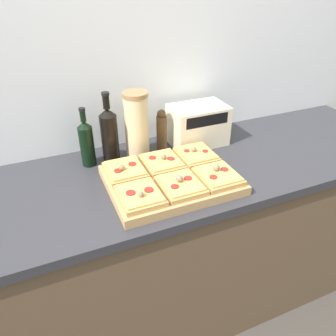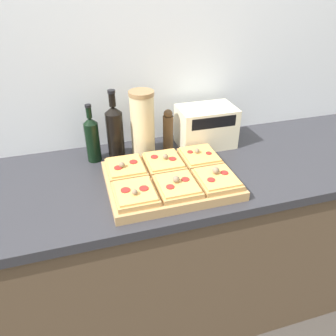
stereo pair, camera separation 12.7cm
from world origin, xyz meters
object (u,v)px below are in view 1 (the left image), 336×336
object	(u,v)px
pepper_mill	(162,131)
toaster_oven	(198,125)
olive_oil_bottle	(87,142)
grain_jar_tall	(137,125)
wine_bottle	(109,134)
cutting_board	(171,180)

from	to	relation	value
pepper_mill	toaster_oven	xyz separation A→B (m)	(0.19, -0.00, -0.00)
toaster_oven	olive_oil_bottle	bearing A→B (deg)	179.91
olive_oil_bottle	grain_jar_tall	bearing A→B (deg)	0.00
olive_oil_bottle	wine_bottle	world-z (taller)	wine_bottle
cutting_board	pepper_mill	distance (m)	0.30
toaster_oven	cutting_board	bearing A→B (deg)	-133.29
pepper_mill	toaster_oven	distance (m)	0.19
grain_jar_tall	cutting_board	bearing A→B (deg)	-81.19
wine_bottle	toaster_oven	size ratio (longest dim) A/B	1.08
cutting_board	pepper_mill	world-z (taller)	pepper_mill
pepper_mill	grain_jar_tall	bearing A→B (deg)	180.00
wine_bottle	pepper_mill	xyz separation A→B (m)	(0.24, 0.00, -0.03)
wine_bottle	pepper_mill	bearing A→B (deg)	0.00
toaster_oven	pepper_mill	bearing A→B (deg)	179.74
cutting_board	toaster_oven	bearing A→B (deg)	46.71
wine_bottle	grain_jar_tall	size ratio (longest dim) A/B	1.05
wine_bottle	toaster_oven	world-z (taller)	wine_bottle
cutting_board	toaster_oven	size ratio (longest dim) A/B	1.72
olive_oil_bottle	wine_bottle	size ratio (longest dim) A/B	0.84
olive_oil_bottle	toaster_oven	size ratio (longest dim) A/B	0.91
grain_jar_tall	olive_oil_bottle	bearing A→B (deg)	180.00
grain_jar_tall	wine_bottle	bearing A→B (deg)	180.00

